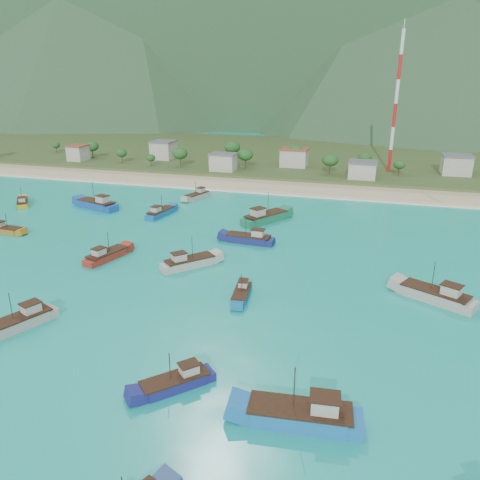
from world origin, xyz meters
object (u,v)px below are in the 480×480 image
(boat_4, at_px, (242,294))
(boat_1, at_px, (107,256))
(boat_8, at_px, (249,239))
(boat_14, at_px, (265,218))
(boat_20, at_px, (20,322))
(boat_12, at_px, (302,416))
(boat_21, at_px, (177,383))
(boat_2, at_px, (189,263))
(boat_18, at_px, (436,296))
(boat_10, at_px, (6,230))
(boat_15, at_px, (161,213))
(boat_13, at_px, (197,196))
(boat_23, at_px, (97,205))
(boat_25, at_px, (23,203))
(radio_tower, at_px, (396,104))

(boat_4, bearing_deg, boat_1, -22.19)
(boat_1, height_order, boat_8, boat_8)
(boat_14, relative_size, boat_20, 1.21)
(boat_12, height_order, boat_21, boat_12)
(boat_2, bearing_deg, boat_12, -10.48)
(boat_1, height_order, boat_18, boat_18)
(boat_10, relative_size, boat_20, 0.81)
(boat_1, height_order, boat_15, boat_15)
(boat_8, xyz_separation_m, boat_15, (-27.85, 13.57, -0.08))
(boat_13, bearing_deg, boat_8, 143.99)
(boat_12, distance_m, boat_18, 38.33)
(boat_8, xyz_separation_m, boat_23, (-47.71, 15.06, 0.24))
(boat_12, height_order, boat_15, boat_12)
(boat_2, height_order, boat_20, boat_2)
(boat_20, xyz_separation_m, boat_25, (-46.93, 56.97, -0.15))
(boat_15, bearing_deg, boat_1, -75.45)
(boat_18, relative_size, boat_23, 0.90)
(boat_20, bearing_deg, boat_4, -123.39)
(boat_1, bearing_deg, boat_23, 140.42)
(boat_18, distance_m, boat_25, 111.25)
(boat_20, relative_size, boat_21, 1.30)
(boat_4, xyz_separation_m, boat_15, (-33.54, 39.64, 0.22))
(boat_25, bearing_deg, boat_10, -97.80)
(boat_21, bearing_deg, boat_14, -41.44)
(boat_8, height_order, boat_10, boat_8)
(boat_15, bearing_deg, boat_21, -53.86)
(boat_2, xyz_separation_m, boat_14, (7.56, 32.18, 0.27))
(boat_8, relative_size, boat_20, 1.00)
(boat_25, bearing_deg, boat_18, -55.34)
(boat_8, distance_m, boat_18, 41.31)
(boat_21, bearing_deg, boat_10, 10.01)
(boat_8, height_order, boat_15, boat_8)
(boat_15, bearing_deg, boat_13, 91.51)
(boat_2, height_order, boat_10, boat_2)
(boat_1, height_order, boat_14, boat_14)
(boat_14, relative_size, boat_18, 1.09)
(boat_12, bearing_deg, boat_15, 30.01)
(boat_18, bearing_deg, boat_10, 111.77)
(boat_4, height_order, boat_25, boat_25)
(boat_23, bearing_deg, boat_1, -127.85)
(boat_18, bearing_deg, boat_13, 77.56)
(boat_18, height_order, boat_23, boat_23)
(boat_1, height_order, boat_4, boat_1)
(radio_tower, height_order, boat_14, radio_tower)
(boat_15, relative_size, boat_20, 0.95)
(boat_2, distance_m, boat_20, 32.17)
(boat_4, bearing_deg, boat_25, -33.48)
(boat_2, relative_size, boat_13, 0.99)
(boat_18, distance_m, boat_20, 65.29)
(radio_tower, distance_m, boat_20, 140.58)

